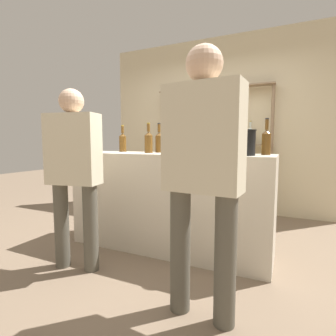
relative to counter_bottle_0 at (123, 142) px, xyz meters
name	(u,v)px	position (x,y,z in m)	size (l,w,h in m)	color
ground_plane	(168,248)	(0.67, -0.16, -1.14)	(16.00, 16.00, 0.00)	#7A6651
bar_counter	(168,202)	(0.67, -0.16, -0.63)	(2.10, 0.56, 1.02)	beige
back_wall	(215,126)	(0.67, 1.72, 0.26)	(3.70, 0.12, 2.80)	beige
back_shelf	(213,132)	(0.68, 1.54, 0.15)	(1.84, 0.18, 1.98)	#897056
counter_bottle_0	(123,142)	(0.00, 0.00, 0.00)	(0.08, 0.08, 0.31)	brown
counter_bottle_1	(266,141)	(1.61, -0.07, 0.00)	(0.08, 0.08, 0.33)	brown
counter_bottle_2	(245,141)	(1.43, -0.11, 0.01)	(0.07, 0.07, 0.34)	brown
counter_bottle_3	(159,142)	(0.49, -0.01, 0.00)	(0.08, 0.08, 0.32)	brown
counter_bottle_4	(148,141)	(0.44, -0.16, 0.00)	(0.09, 0.09, 0.32)	brown
ice_bucket	(245,143)	(1.45, -0.27, -0.01)	(0.19, 0.19, 0.22)	black
server_behind_counter	(213,160)	(0.90, 0.76, -0.24)	(0.50, 0.30, 1.55)	brown
customer_left	(74,167)	(0.11, -0.90, -0.22)	(0.49, 0.28, 1.58)	#575347
customer_right	(203,165)	(1.33, -1.07, -0.14)	(0.50, 0.25, 1.71)	#575347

